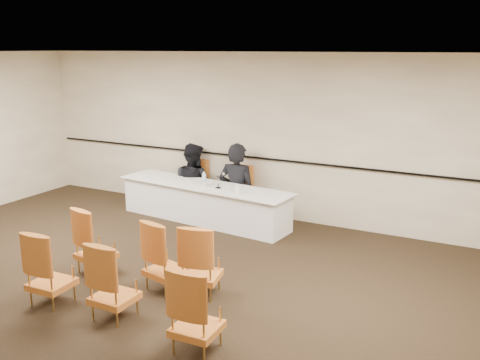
% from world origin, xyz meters
% --- Properties ---
extents(floor, '(10.00, 10.00, 0.00)m').
position_xyz_m(floor, '(0.00, 0.00, 0.00)').
color(floor, black).
rests_on(floor, ground).
extents(ceiling, '(10.00, 10.00, 0.00)m').
position_xyz_m(ceiling, '(0.00, 0.00, 3.00)').
color(ceiling, white).
rests_on(ceiling, ground).
extents(wall_back, '(10.00, 0.04, 3.00)m').
position_xyz_m(wall_back, '(0.00, 4.00, 1.50)').
color(wall_back, '#C1B098').
rests_on(wall_back, ground).
extents(wall_rail, '(9.80, 0.04, 0.03)m').
position_xyz_m(wall_rail, '(0.00, 3.96, 1.10)').
color(wall_rail, black).
rests_on(wall_rail, wall_back).
extents(panel_table, '(3.46, 1.13, 0.68)m').
position_xyz_m(panel_table, '(-0.87, 3.20, 0.34)').
color(panel_table, white).
rests_on(panel_table, ground).
extents(panelist_main, '(0.76, 0.53, 1.96)m').
position_xyz_m(panelist_main, '(-0.45, 3.68, 0.42)').
color(panelist_main, black).
rests_on(panelist_main, ground).
extents(panelist_main_chair, '(0.55, 0.55, 0.95)m').
position_xyz_m(panelist_main_chair, '(-0.45, 3.68, 0.47)').
color(panelist_main_chair, orange).
rests_on(panelist_main_chair, ground).
extents(panelist_second, '(0.95, 0.80, 1.73)m').
position_xyz_m(panelist_second, '(-1.47, 3.78, 0.43)').
color(panelist_second, black).
rests_on(panelist_second, ground).
extents(panelist_second_chair, '(0.55, 0.55, 0.95)m').
position_xyz_m(panelist_second_chair, '(-1.47, 3.78, 0.47)').
color(panelist_second_chair, orange).
rests_on(panelist_second_chair, ground).
extents(papers, '(0.33, 0.27, 0.00)m').
position_xyz_m(papers, '(-0.57, 3.11, 0.68)').
color(papers, white).
rests_on(papers, panel_table).
extents(microphone, '(0.13, 0.20, 0.26)m').
position_xyz_m(microphone, '(-0.51, 3.10, 0.81)').
color(microphone, black).
rests_on(microphone, panel_table).
extents(water_bottle, '(0.09, 0.09, 0.25)m').
position_xyz_m(water_bottle, '(-0.83, 3.14, 0.81)').
color(water_bottle, teal).
rests_on(water_bottle, panel_table).
extents(drinking_glass, '(0.08, 0.08, 0.10)m').
position_xyz_m(drinking_glass, '(-0.77, 3.05, 0.73)').
color(drinking_glass, white).
rests_on(drinking_glass, panel_table).
extents(coffee_cup, '(0.11, 0.11, 0.14)m').
position_xyz_m(coffee_cup, '(-0.07, 2.98, 0.75)').
color(coffee_cup, white).
rests_on(coffee_cup, panel_table).
extents(aud_chair_front_left, '(0.60, 0.60, 0.95)m').
position_xyz_m(aud_chair_front_left, '(-1.02, 0.55, 0.47)').
color(aud_chair_front_left, orange).
rests_on(aud_chair_front_left, ground).
extents(aud_chair_front_mid, '(0.60, 0.60, 0.95)m').
position_xyz_m(aud_chair_front_mid, '(0.17, 0.55, 0.47)').
color(aud_chair_front_mid, orange).
rests_on(aud_chair_front_mid, ground).
extents(aud_chair_front_right, '(0.60, 0.60, 0.95)m').
position_xyz_m(aud_chair_front_right, '(0.65, 0.63, 0.47)').
color(aud_chair_front_right, orange).
rests_on(aud_chair_front_right, ground).
extents(aud_chair_back_left, '(0.52, 0.52, 0.95)m').
position_xyz_m(aud_chair_back_left, '(-0.86, -0.42, 0.47)').
color(aud_chair_back_left, orange).
rests_on(aud_chair_back_left, ground).
extents(aud_chair_back_mid, '(0.50, 0.50, 0.95)m').
position_xyz_m(aud_chair_back_mid, '(0.07, -0.35, 0.47)').
color(aud_chair_back_mid, orange).
rests_on(aud_chair_back_mid, ground).
extents(aud_chair_back_right, '(0.52, 0.52, 0.95)m').
position_xyz_m(aud_chair_back_right, '(1.29, -0.50, 0.47)').
color(aud_chair_back_right, orange).
rests_on(aud_chair_back_right, ground).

